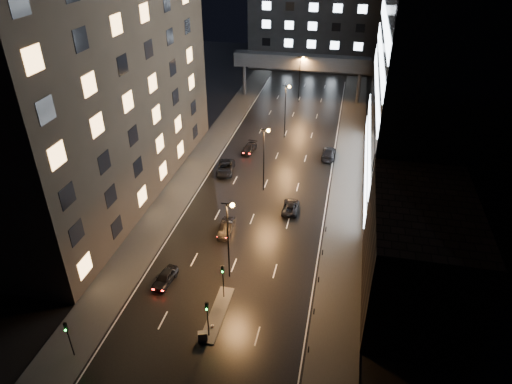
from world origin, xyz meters
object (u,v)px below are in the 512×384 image
car_toward_b (329,153)px  car_toward_a (291,207)px  car_away_b (226,228)px  utility_cabinet (203,336)px  car_away_a (165,278)px  car_away_c (225,168)px  car_away_d (249,148)px

car_toward_b → car_toward_a: bearing=78.6°
car_away_b → car_toward_a: bearing=40.7°
car_toward_a → utility_cabinet: car_toward_a is taller
utility_cabinet → car_away_a: bearing=114.0°
car_toward_a → car_away_c: bearing=-38.6°
car_away_d → utility_cabinet: car_away_d is taller
car_away_a → utility_cabinet: size_ratio=3.88×
car_away_c → car_toward_b: bearing=21.6°
car_away_a → car_away_b: 11.59m
car_away_a → utility_cabinet: 9.85m
car_away_a → car_away_c: 26.87m
car_away_d → car_toward_a: size_ratio=0.99×
car_away_c → car_toward_a: (12.08, -9.07, -0.14)m
car_away_b → car_away_c: (-4.57, 16.08, 0.05)m
car_away_c → utility_cabinet: bearing=-85.7°
car_away_b → car_away_a: bearing=-113.9°
car_away_b → car_away_c: bearing=103.5°
car_toward_a → car_away_a: bearing=54.9°
car_away_d → car_toward_a: car_away_d is taller
car_away_c → car_toward_a: 15.10m
car_away_a → car_away_c: car_away_c is taller
car_away_d → utility_cabinet: size_ratio=4.34×
car_away_a → car_away_b: size_ratio=0.92×
car_away_d → utility_cabinet: bearing=-77.7°
car_away_b → car_toward_b: 27.53m
car_away_d → car_toward_b: 13.97m
car_toward_b → car_away_c: bearing=30.1°
car_away_b → car_away_d: bearing=93.5°
car_away_a → car_away_b: car_away_b is taller
car_toward_a → car_away_d: bearing=-61.6°
car_toward_a → car_toward_b: (3.96, 18.01, 0.15)m
car_away_c → car_away_d: size_ratio=1.23×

